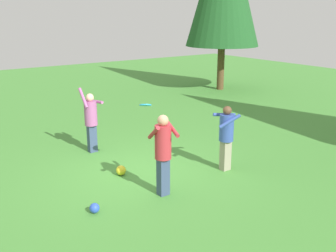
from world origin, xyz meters
TOP-DOWN VIEW (x-y plane):
  - ground_plane at (0.00, 0.00)m, footprint 40.00×40.00m
  - person_thrower at (-2.05, -0.32)m, footprint 0.57×0.54m
  - person_catcher at (1.23, -0.22)m, footprint 0.66×0.59m
  - person_bystander at (0.98, 1.77)m, footprint 0.65×0.68m
  - frisbee at (0.21, 0.01)m, footprint 0.37×0.37m
  - ball_yellow at (-0.17, -0.46)m, footprint 0.23×0.23m
  - ball_blue at (1.13, -1.73)m, footprint 0.19×0.19m

SIDE VIEW (x-z plane):
  - ground_plane at x=0.00m, z-range 0.00..0.00m
  - ball_blue at x=1.13m, z-range 0.00..0.19m
  - ball_yellow at x=-0.17m, z-range 0.00..0.23m
  - person_bystander at x=0.98m, z-range 0.14..1.73m
  - person_thrower at x=-2.05m, z-range 0.07..1.86m
  - person_catcher at x=1.23m, z-range 0.16..1.89m
  - frisbee at x=0.21m, z-range 1.65..1.76m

